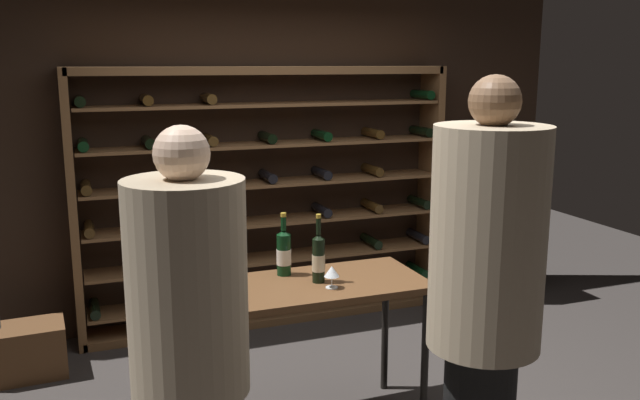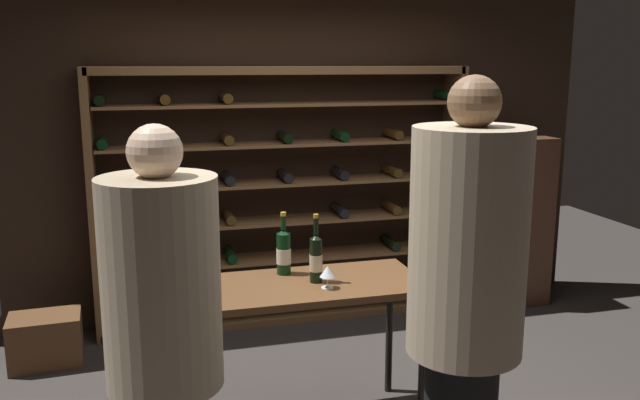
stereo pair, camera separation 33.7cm
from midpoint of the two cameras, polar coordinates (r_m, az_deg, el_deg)
The scene contains 10 objects.
back_wall at distance 5.46m, azimuth -1.44°, elevation 5.09°, with size 5.25×0.10×2.90m, color #332319.
wine_rack at distance 5.32m, azimuth -1.21°, elevation 0.14°, with size 2.98×0.32×2.05m.
tasting_table at distance 3.77m, azimuth 0.89°, elevation -8.44°, with size 1.38×0.61×0.87m.
person_guest_khaki at distance 2.76m, azimuth -9.76°, elevation -11.10°, with size 0.47×0.47×1.85m.
person_guest_plum_blouse at distance 2.91m, azimuth 15.62°, elevation -7.95°, with size 0.48×0.49×2.03m.
wine_crate at distance 5.06m, azimuth -20.61°, elevation -11.16°, with size 0.48×0.34×0.35m, color brown.
display_cabinet at distance 6.08m, azimuth 18.31°, elevation -1.73°, with size 0.44×0.36×1.46m, color #4C2D1E.
wine_bottle_black_capsule at distance 3.86m, azimuth -0.62°, elevation -4.44°, with size 0.09×0.09×0.37m.
wine_bottle_red_label at distance 3.72m, azimuth 2.26°, elevation -4.99°, with size 0.07×0.07×0.39m.
wine_glass_stemmed_left at distance 3.64m, azimuth 3.31°, elevation -6.24°, with size 0.08×0.08×0.12m.
Camera 2 is at (-1.14, -3.37, 2.08)m, focal length 37.47 mm.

